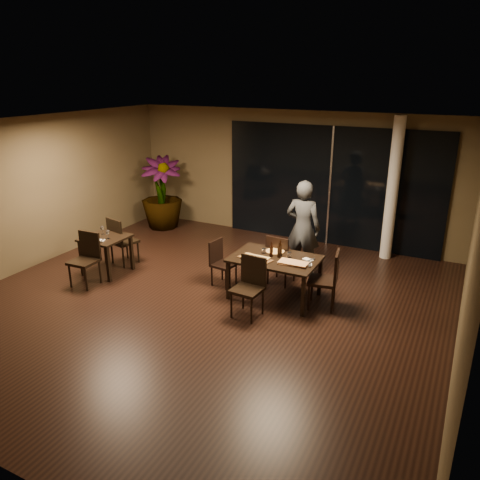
% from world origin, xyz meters
% --- Properties ---
extents(ground, '(8.00, 8.00, 0.00)m').
position_xyz_m(ground, '(0.00, 0.00, 0.00)').
color(ground, black).
rests_on(ground, ground).
extents(wall_back, '(8.00, 0.10, 3.00)m').
position_xyz_m(wall_back, '(0.00, 4.05, 1.50)').
color(wall_back, brown).
rests_on(wall_back, ground).
extents(wall_left, '(0.10, 8.00, 3.00)m').
position_xyz_m(wall_left, '(-4.05, 0.00, 1.50)').
color(wall_left, brown).
rests_on(wall_left, ground).
extents(wall_right, '(0.10, 8.00, 3.00)m').
position_xyz_m(wall_right, '(4.05, 0.00, 1.50)').
color(wall_right, brown).
rests_on(wall_right, ground).
extents(ceiling, '(8.00, 8.00, 0.04)m').
position_xyz_m(ceiling, '(0.00, 0.00, 3.02)').
color(ceiling, silver).
rests_on(ceiling, wall_back).
extents(window_panel, '(5.00, 0.06, 2.70)m').
position_xyz_m(window_panel, '(1.00, 3.96, 1.35)').
color(window_panel, black).
rests_on(window_panel, ground).
extents(column, '(0.24, 0.24, 3.00)m').
position_xyz_m(column, '(2.40, 3.65, 1.50)').
color(column, white).
rests_on(column, ground).
extents(main_table, '(1.50, 1.00, 0.75)m').
position_xyz_m(main_table, '(1.00, 0.80, 0.68)').
color(main_table, black).
rests_on(main_table, ground).
extents(side_table, '(0.80, 0.80, 0.75)m').
position_xyz_m(side_table, '(-2.40, 0.30, 0.62)').
color(side_table, black).
rests_on(side_table, ground).
extents(chair_main_far, '(0.49, 0.49, 0.97)m').
position_xyz_m(chair_main_far, '(0.87, 1.33, 0.54)').
color(chair_main_far, black).
rests_on(chair_main_far, ground).
extents(chair_main_near, '(0.49, 0.49, 0.99)m').
position_xyz_m(chair_main_near, '(0.88, 0.04, 0.55)').
color(chair_main_near, black).
rests_on(chair_main_near, ground).
extents(chair_main_left, '(0.45, 0.45, 0.86)m').
position_xyz_m(chair_main_left, '(-0.12, 0.85, 0.48)').
color(chair_main_left, black).
rests_on(chair_main_left, ground).
extents(chair_main_right, '(0.55, 0.55, 1.02)m').
position_xyz_m(chair_main_right, '(1.95, 0.84, 0.57)').
color(chair_main_right, black).
rests_on(chair_main_right, ground).
extents(chair_side_far, '(0.56, 0.56, 1.01)m').
position_xyz_m(chair_side_far, '(-2.43, 0.75, 0.56)').
color(chair_side_far, black).
rests_on(chair_side_far, ground).
extents(chair_side_near, '(0.49, 0.49, 1.00)m').
position_xyz_m(chair_side_near, '(-2.36, -0.27, 0.56)').
color(chair_side_near, black).
rests_on(chair_side_near, ground).
extents(diner, '(0.65, 0.44, 1.88)m').
position_xyz_m(diner, '(1.06, 2.04, 0.94)').
color(diner, '#313336').
rests_on(diner, ground).
extents(potted_plant, '(1.39, 1.39, 1.81)m').
position_xyz_m(potted_plant, '(-3.13, 3.19, 0.91)').
color(potted_plant, '#204517').
rests_on(potted_plant, ground).
extents(pizza_board_left, '(0.65, 0.45, 0.01)m').
position_xyz_m(pizza_board_left, '(0.72, 0.59, 0.76)').
color(pizza_board_left, '#4C3018').
rests_on(pizza_board_left, main_table).
extents(pizza_board_right, '(0.52, 0.30, 0.01)m').
position_xyz_m(pizza_board_right, '(1.38, 0.68, 0.76)').
color(pizza_board_right, '#4B2D18').
rests_on(pizza_board_right, main_table).
extents(oblong_pizza_left, '(0.46, 0.22, 0.02)m').
position_xyz_m(oblong_pizza_left, '(0.72, 0.59, 0.77)').
color(oblong_pizza_left, maroon).
rests_on(oblong_pizza_left, pizza_board_left).
extents(oblong_pizza_right, '(0.48, 0.23, 0.02)m').
position_xyz_m(oblong_pizza_right, '(1.38, 0.68, 0.77)').
color(oblong_pizza_right, maroon).
rests_on(oblong_pizza_right, pizza_board_right).
extents(round_pizza, '(0.33, 0.33, 0.01)m').
position_xyz_m(round_pizza, '(0.89, 1.06, 0.76)').
color(round_pizza, '#B03413').
rests_on(round_pizza, main_table).
extents(bottle_a, '(0.06, 0.06, 0.26)m').
position_xyz_m(bottle_a, '(0.92, 0.82, 0.88)').
color(bottle_a, black).
rests_on(bottle_a, main_table).
extents(bottle_b, '(0.06, 0.06, 0.26)m').
position_xyz_m(bottle_b, '(1.05, 0.86, 0.88)').
color(bottle_b, black).
rests_on(bottle_b, main_table).
extents(bottle_c, '(0.06, 0.06, 0.29)m').
position_xyz_m(bottle_c, '(1.04, 0.93, 0.89)').
color(bottle_c, black).
rests_on(bottle_c, main_table).
extents(tumbler_left, '(0.07, 0.07, 0.09)m').
position_xyz_m(tumbler_left, '(0.73, 0.91, 0.79)').
color(tumbler_left, white).
rests_on(tumbler_left, main_table).
extents(tumbler_right, '(0.08, 0.08, 0.09)m').
position_xyz_m(tumbler_right, '(1.21, 0.94, 0.79)').
color(tumbler_right, white).
rests_on(tumbler_right, main_table).
extents(napkin_near, '(0.20, 0.15, 0.01)m').
position_xyz_m(napkin_near, '(1.59, 0.75, 0.76)').
color(napkin_near, silver).
rests_on(napkin_near, main_table).
extents(napkin_far, '(0.20, 0.16, 0.01)m').
position_xyz_m(napkin_far, '(1.54, 0.96, 0.76)').
color(napkin_far, silver).
rests_on(napkin_far, main_table).
extents(wine_glass_a, '(0.08, 0.08, 0.17)m').
position_xyz_m(wine_glass_a, '(-2.54, 0.39, 0.84)').
color(wine_glass_a, white).
rests_on(wine_glass_a, side_table).
extents(wine_glass_b, '(0.07, 0.07, 0.17)m').
position_xyz_m(wine_glass_b, '(-2.28, 0.25, 0.83)').
color(wine_glass_b, white).
rests_on(wine_glass_b, side_table).
extents(side_napkin, '(0.20, 0.16, 0.01)m').
position_xyz_m(side_napkin, '(-2.33, 0.08, 0.76)').
color(side_napkin, white).
rests_on(side_napkin, side_table).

